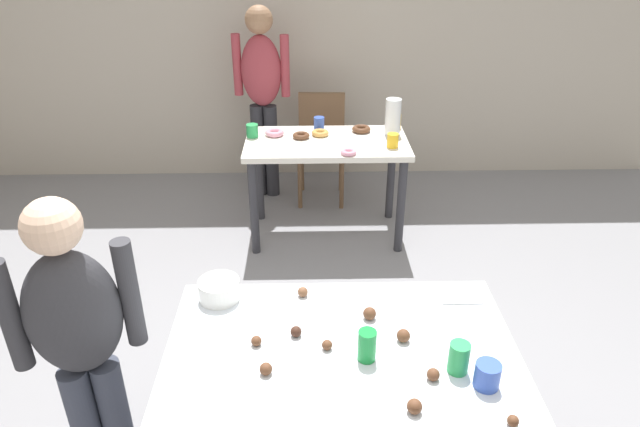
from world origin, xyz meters
TOP-DOWN VIEW (x-y plane):
  - wall_back at (0.00, 3.20)m, footprint 6.40×0.10m
  - dining_table_near at (0.13, -0.15)m, footprint 1.30×0.82m
  - dining_table_far at (0.15, 2.00)m, footprint 1.14×0.63m
  - chair_far_table at (0.13, 2.67)m, footprint 0.42×0.42m
  - person_girl_near at (-0.80, -0.18)m, footprint 0.45×0.29m
  - person_adult_far at (-0.34, 2.70)m, footprint 0.46×0.24m
  - mixing_bowl at (-0.36, 0.16)m, footprint 0.17×0.17m
  - soda_can at (0.22, -0.21)m, footprint 0.07×0.07m
  - fork_near at (0.64, 0.10)m, footprint 0.17×0.02m
  - cup_near_0 at (0.61, -0.35)m, footprint 0.09×0.09m
  - cup_near_1 at (0.53, -0.28)m, footprint 0.07×0.07m
  - cake_ball_0 at (0.36, -0.12)m, footprint 0.05×0.05m
  - cake_ball_1 at (-0.14, -0.28)m, footprint 0.04×0.04m
  - cake_ball_2 at (0.34, -0.46)m, footprint 0.05×0.05m
  - cake_ball_3 at (0.43, -0.32)m, footprint 0.04×0.04m
  - cake_ball_4 at (-0.01, 0.17)m, footprint 0.04×0.04m
  - cake_ball_5 at (0.64, -0.52)m, footprint 0.04×0.04m
  - cake_ball_6 at (0.08, -0.16)m, footprint 0.04×0.04m
  - cake_ball_7 at (-0.18, -0.13)m, footprint 0.04×0.04m
  - cake_ball_8 at (0.25, 0.01)m, footprint 0.05×0.05m
  - cake_ball_9 at (-0.04, -0.08)m, footprint 0.04×0.04m
  - pitcher_far at (0.62, 2.12)m, footprint 0.11×0.11m
  - cup_far_0 at (0.59, 1.86)m, footprint 0.08×0.08m
  - cup_far_1 at (0.10, 2.21)m, footprint 0.08×0.08m
  - cup_far_2 at (-0.38, 2.08)m, footprint 0.08×0.08m
  - cup_far_3 at (0.67, 2.25)m, footprint 0.07×0.07m
  - donut_far_0 at (-0.22, 2.11)m, footprint 0.14×0.14m
  - donut_far_1 at (0.28, 1.74)m, footprint 0.11×0.11m
  - donut_far_2 at (0.10, 2.10)m, footprint 0.12×0.12m
  - donut_far_3 at (-0.03, 2.05)m, footprint 0.12×0.12m
  - donut_far_4 at (0.41, 2.17)m, footprint 0.13×0.13m

SIDE VIEW (x-z plane):
  - chair_far_table at x=0.13m, z-range 0.06..0.93m
  - dining_table_far at x=0.15m, z-range 0.26..1.01m
  - dining_table_near at x=0.13m, z-range 0.28..1.03m
  - fork_near at x=0.64m, z-range 0.75..0.76m
  - donut_far_1 at x=0.28m, z-range 0.75..0.78m
  - donut_far_3 at x=-0.03m, z-range 0.75..0.79m
  - donut_far_2 at x=0.10m, z-range 0.75..0.79m
  - cake_ball_5 at x=0.64m, z-range 0.75..0.79m
  - cake_ball_6 at x=0.08m, z-range 0.75..0.79m
  - cake_ball_7 at x=-0.18m, z-range 0.75..0.79m
  - donut_far_4 at x=0.41m, z-range 0.75..0.79m
  - donut_far_0 at x=-0.22m, z-range 0.75..0.79m
  - cake_ball_9 at x=-0.04m, z-range 0.75..0.79m
  - cake_ball_4 at x=-0.01m, z-range 0.75..0.79m
  - cake_ball_3 at x=0.43m, z-range 0.75..0.79m
  - cake_ball_1 at x=-0.14m, z-range 0.75..0.79m
  - cake_ball_2 at x=0.34m, z-range 0.75..0.80m
  - cake_ball_0 at x=0.36m, z-range 0.75..0.80m
  - cake_ball_8 at x=0.25m, z-range 0.75..0.80m
  - mixing_bowl at x=-0.36m, z-range 0.75..0.84m
  - cup_far_2 at x=-0.38m, z-range 0.75..0.84m
  - cup_near_0 at x=0.61m, z-range 0.75..0.84m
  - cup_far_0 at x=0.59m, z-range 0.75..0.85m
  - cup_far_1 at x=0.10m, z-range 0.75..0.85m
  - cup_far_3 at x=0.67m, z-range 0.75..0.86m
  - cup_near_1 at x=0.53m, z-range 0.75..0.87m
  - soda_can at x=0.22m, z-range 0.75..0.87m
  - person_girl_near at x=-0.80m, z-range 0.13..1.52m
  - pitcher_far at x=0.62m, z-range 0.75..1.01m
  - person_adult_far at x=-0.34m, z-range 0.16..1.72m
  - wall_back at x=0.00m, z-range 0.00..2.60m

